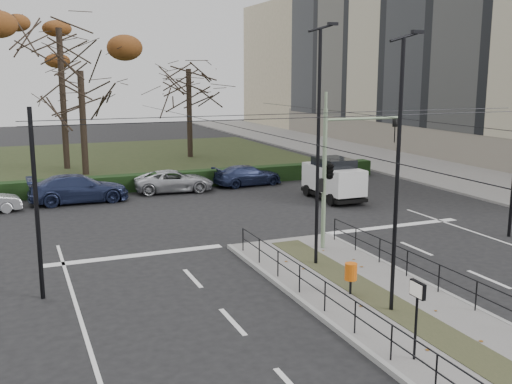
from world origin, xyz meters
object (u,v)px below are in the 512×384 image
streetlamp_median_near (398,174)px  rust_tree (59,28)px  streetlamp_median_far (319,145)px  parked_car_fourth (174,181)px  info_panel (417,299)px  white_van (333,178)px  bare_tree_near (81,78)px  parked_car_third (79,189)px  traffic_light (332,168)px  parked_car_fifth (248,175)px  litter_bin (351,272)px  bare_tree_center (189,75)px

streetlamp_median_near → rust_tree: rust_tree is taller
streetlamp_median_far → parked_car_fourth: streetlamp_median_far is taller
info_panel → white_van: (7.89, 17.84, -0.47)m
bare_tree_near → parked_car_third: bearing=-99.1°
traffic_light → white_van: size_ratio=1.26×
info_panel → parked_car_fifth: bearing=77.9°
streetlamp_median_far → rust_tree: 28.46m
litter_bin → rust_tree: rust_tree is taller
parked_car_fourth → streetlamp_median_far: bearing=-170.7°
parked_car_fourth → rust_tree: 15.60m
parked_car_fifth → streetlamp_median_far: bearing=161.3°
streetlamp_median_far → rust_tree: (-6.28, 27.17, 5.66)m
parked_car_third → white_van: 14.10m
streetlamp_median_far → rust_tree: bearing=103.0°
white_van → parked_car_fifth: (-2.81, 5.93, -0.59)m
parked_car_third → parked_car_fifth: (10.49, 1.25, -0.13)m
parked_car_fifth → parked_car_third: bearing=91.1°
litter_bin → parked_car_fifth: (4.21, 19.37, -0.22)m
litter_bin → streetlamp_median_far: streetlamp_median_far is taller
parked_car_fourth → bare_tree_near: bearing=33.0°
litter_bin → parked_car_fifth: bearing=77.7°
traffic_light → streetlamp_median_near: streetlamp_median_near is taller
streetlamp_median_near → parked_car_fifth: (3.77, 20.96, -3.56)m
rust_tree → parked_car_fifth: size_ratio=2.99×
litter_bin → info_panel: info_panel is taller
streetlamp_median_far → rust_tree: size_ratio=0.65×
rust_tree → parked_car_fourth: bearing=-65.4°
parked_car_third → bare_tree_near: size_ratio=0.57×
info_panel → white_van: 19.51m
litter_bin → streetlamp_median_far: size_ratio=0.12×
white_van → streetlamp_median_far: bearing=-122.5°
traffic_light → parked_car_fourth: bearing=100.5°
parked_car_fifth → litter_bin: bearing=162.1°
bare_tree_center → streetlamp_median_far: bearing=-97.5°
traffic_light → parked_car_fourth: (-2.65, 14.21, -2.69)m
parked_car_third → litter_bin: bearing=-161.3°
litter_bin → bare_tree_near: bare_tree_near is taller
white_van → parked_car_fifth: 6.58m
info_panel → rust_tree: rust_tree is taller
bare_tree_near → rust_tree: bearing=106.3°
parked_car_fourth → bare_tree_near: size_ratio=0.50×
info_panel → bare_tree_near: 32.11m
rust_tree → streetlamp_median_near: bearing=-78.9°
info_panel → bare_tree_center: 38.09m
white_van → bare_tree_center: 20.49m
streetlamp_median_near → parked_car_fifth: bearing=79.8°
litter_bin → info_panel: bearing=-101.3°
info_panel → parked_car_fifth: info_panel is taller
parked_car_third → streetlamp_median_near: bearing=-161.6°
white_van → info_panel: bearing=-113.9°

